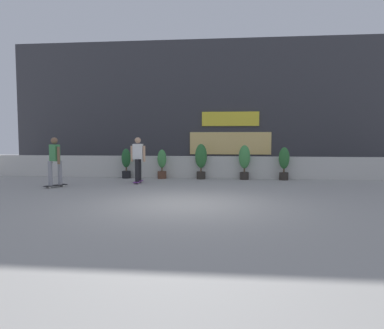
# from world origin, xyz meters

# --- Properties ---
(ground_plane) EXTENTS (48.00, 48.00, 0.00)m
(ground_plane) POSITION_xyz_m (0.00, 0.00, 0.00)
(ground_plane) COLOR #9E9B96
(planter_wall) EXTENTS (18.00, 0.40, 0.90)m
(planter_wall) POSITION_xyz_m (0.00, 6.00, 0.45)
(planter_wall) COLOR beige
(planter_wall) RESTS_ON ground
(building_backdrop) EXTENTS (20.00, 2.08, 6.50)m
(building_backdrop) POSITION_xyz_m (0.00, 10.00, 3.25)
(building_backdrop) COLOR #38383D
(building_backdrop) RESTS_ON ground
(potted_plant_0) EXTENTS (0.38, 0.38, 1.23)m
(potted_plant_0) POSITION_xyz_m (-3.18, 5.55, 0.66)
(potted_plant_0) COLOR black
(potted_plant_0) RESTS_ON ground
(potted_plant_1) EXTENTS (0.36, 0.36, 1.20)m
(potted_plant_1) POSITION_xyz_m (-1.67, 5.55, 0.63)
(potted_plant_1) COLOR brown
(potted_plant_1) RESTS_ON ground
(potted_plant_2) EXTENTS (0.48, 0.48, 1.43)m
(potted_plant_2) POSITION_xyz_m (-0.06, 5.55, 0.82)
(potted_plant_2) COLOR #2D2823
(potted_plant_2) RESTS_ON ground
(potted_plant_3) EXTENTS (0.46, 0.46, 1.38)m
(potted_plant_3) POSITION_xyz_m (1.69, 5.55, 0.79)
(potted_plant_3) COLOR #2D2823
(potted_plant_3) RESTS_ON ground
(potted_plant_4) EXTENTS (0.42, 0.42, 1.31)m
(potted_plant_4) POSITION_xyz_m (3.25, 5.55, 0.73)
(potted_plant_4) COLOR #2D2823
(potted_plant_4) RESTS_ON ground
(skater_far_left) EXTENTS (0.56, 0.80, 1.70)m
(skater_far_left) POSITION_xyz_m (-2.27, 3.98, 0.94)
(skater_far_left) COLOR #72338C
(skater_far_left) RESTS_ON ground
(skater_by_wall_right) EXTENTS (0.60, 0.78, 1.70)m
(skater_by_wall_right) POSITION_xyz_m (-4.80, 2.60, 0.94)
(skater_by_wall_right) COLOR black
(skater_by_wall_right) RESTS_ON ground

